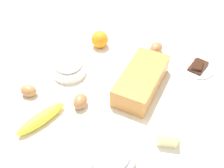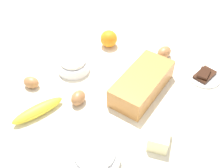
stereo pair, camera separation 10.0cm
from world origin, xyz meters
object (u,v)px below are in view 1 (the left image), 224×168
object	(u,v)px
sugar_bowl	(109,156)
egg_near_butter	(80,101)
butter_block	(168,130)
egg_beside_bowl	(28,91)
flour_bowl	(69,68)
loaf_pan	(141,80)
egg_loose	(156,48)
banana	(41,118)
orange_fruit	(100,39)
chocolate_plate	(198,67)

from	to	relation	value
sugar_bowl	egg_near_butter	size ratio (longest dim) A/B	2.35
butter_block	egg_beside_bowl	bearing A→B (deg)	-89.91
egg_beside_bowl	flour_bowl	bearing A→B (deg)	151.35
loaf_pan	butter_block	xyz separation A→B (m)	(0.18, 0.14, -0.01)
egg_beside_bowl	egg_loose	size ratio (longest dim) A/B	0.89
sugar_bowl	egg_loose	distance (m)	0.57
egg_near_butter	loaf_pan	bearing A→B (deg)	132.96
loaf_pan	flour_bowl	distance (m)	0.30
loaf_pan	butter_block	size ratio (longest dim) A/B	3.23
loaf_pan	egg_loose	xyz separation A→B (m)	(-0.23, 0.00, -0.02)
banana	egg_near_butter	bearing A→B (deg)	140.77
sugar_bowl	orange_fruit	distance (m)	0.58
flour_bowl	egg_loose	world-z (taller)	flour_bowl
flour_bowl	egg_near_butter	distance (m)	0.18
butter_block	egg_beside_bowl	distance (m)	0.52
orange_fruit	chocolate_plate	xyz separation A→B (m)	(0.00, 0.44, -0.03)
sugar_bowl	egg_beside_bowl	world-z (taller)	sugar_bowl
sugar_bowl	orange_fruit	bearing A→B (deg)	-154.86
egg_beside_bowl	butter_block	bearing A→B (deg)	90.09
sugar_bowl	orange_fruit	xyz separation A→B (m)	(-0.53, -0.25, 0.00)
egg_near_butter	egg_beside_bowl	bearing A→B (deg)	-84.69
sugar_bowl	chocolate_plate	world-z (taller)	sugar_bowl
butter_block	egg_beside_bowl	xyz separation A→B (m)	(0.00, -0.52, -0.01)
loaf_pan	egg_loose	distance (m)	0.23
orange_fruit	egg_beside_bowl	bearing A→B (deg)	-19.68
chocolate_plate	orange_fruit	bearing A→B (deg)	-90.46
loaf_pan	butter_block	distance (m)	0.23
egg_loose	banana	bearing A→B (deg)	-28.00
flour_bowl	sugar_bowl	bearing A→B (deg)	43.06
flour_bowl	egg_beside_bowl	world-z (taller)	flour_bowl
banana	egg_loose	xyz separation A→B (m)	(-0.51, 0.27, 0.01)
butter_block	egg_loose	world-z (taller)	butter_block
egg_loose	sugar_bowl	bearing A→B (deg)	-0.10
egg_beside_bowl	orange_fruit	bearing A→B (deg)	160.32
egg_near_butter	egg_loose	size ratio (longest dim) A/B	0.92
orange_fruit	chocolate_plate	size ratio (longest dim) A/B	0.59
banana	butter_block	bearing A→B (deg)	103.07
egg_near_butter	chocolate_plate	distance (m)	0.51
banana	loaf_pan	bearing A→B (deg)	135.90
loaf_pan	banana	size ratio (longest dim) A/B	1.53
sugar_bowl	egg_loose	bearing A→B (deg)	179.90
sugar_bowl	butter_block	size ratio (longest dim) A/B	1.70
egg_loose	egg_beside_bowl	bearing A→B (deg)	-42.62
loaf_pan	flour_bowl	size ratio (longest dim) A/B	2.20
orange_fruit	egg_near_butter	world-z (taller)	orange_fruit
sugar_bowl	egg_beside_bowl	bearing A→B (deg)	-112.23
flour_bowl	egg_near_butter	xyz separation A→B (m)	(0.14, 0.12, -0.01)
egg_near_butter	egg_loose	world-z (taller)	egg_loose
flour_bowl	butter_block	distance (m)	0.46
orange_fruit	butter_block	world-z (taller)	orange_fruit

